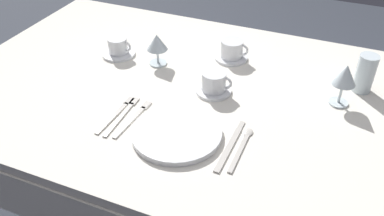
# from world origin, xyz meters

# --- Properties ---
(dining_table) EXTENTS (1.80, 1.11, 0.74)m
(dining_table) POSITION_xyz_m (0.00, 0.00, 0.66)
(dining_table) COLOR silver
(dining_table) RESTS_ON ground
(dinner_plate) EXTENTS (0.27, 0.27, 0.02)m
(dinner_plate) POSITION_xyz_m (0.02, -0.25, 0.75)
(dinner_plate) COLOR white
(dinner_plate) RESTS_ON dining_table
(fork_outer) EXTENTS (0.03, 0.21, 0.00)m
(fork_outer) POSITION_xyz_m (-0.14, -0.23, 0.74)
(fork_outer) COLOR beige
(fork_outer) RESTS_ON dining_table
(fork_inner) EXTENTS (0.03, 0.22, 0.00)m
(fork_inner) POSITION_xyz_m (-0.18, -0.23, 0.74)
(fork_inner) COLOR beige
(fork_inner) RESTS_ON dining_table
(fork_salad) EXTENTS (0.03, 0.21, 0.00)m
(fork_salad) POSITION_xyz_m (-0.20, -0.23, 0.74)
(fork_salad) COLOR beige
(fork_salad) RESTS_ON dining_table
(dinner_knife) EXTENTS (0.02, 0.24, 0.00)m
(dinner_knife) POSITION_xyz_m (0.18, -0.24, 0.74)
(dinner_knife) COLOR beige
(dinner_knife) RESTS_ON dining_table
(spoon_soup) EXTENTS (0.03, 0.20, 0.01)m
(spoon_soup) POSITION_xyz_m (0.22, -0.21, 0.74)
(spoon_soup) COLOR beige
(spoon_soup) RESTS_ON dining_table
(saucer_left) EXTENTS (0.13, 0.13, 0.01)m
(saucer_left) POSITION_xyz_m (-0.40, 0.11, 0.74)
(saucer_left) COLOR white
(saucer_left) RESTS_ON dining_table
(coffee_cup_left) EXTENTS (0.10, 0.08, 0.06)m
(coffee_cup_left) POSITION_xyz_m (-0.40, 0.11, 0.78)
(coffee_cup_left) COLOR white
(coffee_cup_left) RESTS_ON saucer_left
(saucer_right) EXTENTS (0.13, 0.13, 0.01)m
(saucer_right) POSITION_xyz_m (0.03, 0.26, 0.74)
(saucer_right) COLOR white
(saucer_right) RESTS_ON dining_table
(coffee_cup_right) EXTENTS (0.11, 0.09, 0.07)m
(coffee_cup_right) POSITION_xyz_m (0.03, 0.26, 0.78)
(coffee_cup_right) COLOR white
(coffee_cup_right) RESTS_ON saucer_right
(saucer_far) EXTENTS (0.13, 0.13, 0.01)m
(saucer_far) POSITION_xyz_m (0.04, 0.01, 0.74)
(saucer_far) COLOR white
(saucer_far) RESTS_ON dining_table
(coffee_cup_far) EXTENTS (0.11, 0.08, 0.07)m
(coffee_cup_far) POSITION_xyz_m (0.04, 0.01, 0.78)
(coffee_cup_far) COLOR white
(coffee_cup_far) RESTS_ON saucer_far
(wine_glass_centre) EXTENTS (0.08, 0.08, 0.15)m
(wine_glass_centre) POSITION_xyz_m (0.45, 0.11, 0.85)
(wine_glass_centre) COLOR silver
(wine_glass_centre) RESTS_ON dining_table
(wine_glass_left) EXTENTS (0.08, 0.08, 0.12)m
(wine_glass_left) POSITION_xyz_m (-0.22, 0.11, 0.83)
(wine_glass_left) COLOR silver
(wine_glass_left) RESTS_ON dining_table
(drink_tumbler) EXTENTS (0.06, 0.06, 0.14)m
(drink_tumbler) POSITION_xyz_m (0.51, 0.22, 0.80)
(drink_tumbler) COLOR silver
(drink_tumbler) RESTS_ON dining_table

